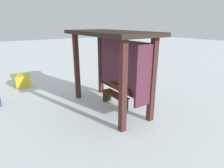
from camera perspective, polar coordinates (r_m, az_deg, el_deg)
ground_plane at (r=6.61m, az=-0.80°, el=-7.13°), size 60.00×60.00×0.00m
bus_shelter at (r=6.06m, az=0.84°, el=9.56°), size 3.45×1.62×2.61m
bench_left_inside at (r=6.61m, az=1.07°, el=-3.94°), size 1.23×0.38×0.73m
grit_bin at (r=9.56m, az=-25.70°, el=0.94°), size 0.81×0.70×0.56m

